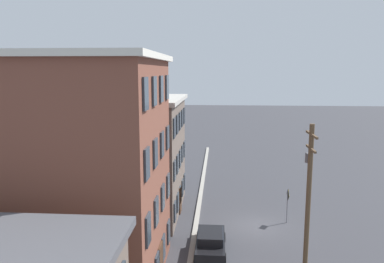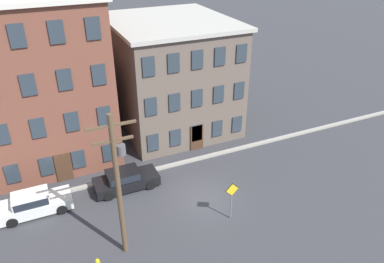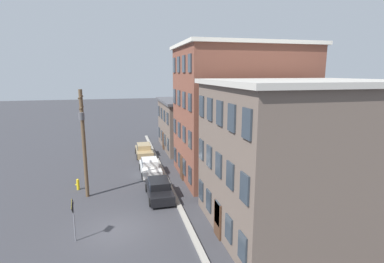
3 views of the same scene
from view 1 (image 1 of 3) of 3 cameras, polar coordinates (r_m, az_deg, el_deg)
name	(u,v)px [view 1 (image 1 of 3)]	position (r m, az deg, el deg)	size (l,w,h in m)	color
ground_plane	(256,226)	(29.28, 9.75, -13.94)	(200.00, 200.00, 0.00)	#38383D
kerb_strip	(196,223)	(29.16, 0.65, -13.74)	(56.00, 0.36, 0.16)	#9E998E
apartment_midblock	(54,171)	(21.30, -20.28, -5.72)	(9.16, 11.72, 12.31)	brown
apartment_far	(115,155)	(30.97, -11.66, -3.55)	(9.72, 11.03, 9.38)	#66564C
car_black	(211,241)	(24.81, 2.85, -16.34)	(4.40, 1.92, 1.43)	black
caution_sign	(288,200)	(29.61, 14.36, -10.13)	(0.92, 0.08, 2.68)	slate
utility_pole	(309,189)	(22.48, 17.36, -8.36)	(2.40, 0.44, 8.57)	brown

